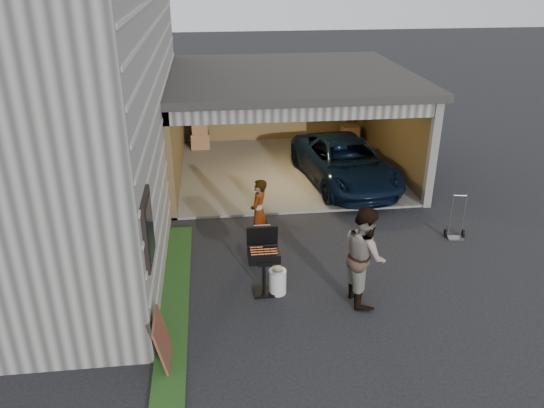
{
  "coord_description": "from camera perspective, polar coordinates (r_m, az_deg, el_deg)",
  "views": [
    {
      "loc": [
        -1.45,
        -8.12,
        5.73
      ],
      "look_at": [
        -0.27,
        1.69,
        1.15
      ],
      "focal_mm": 35.0,
      "sensor_mm": 36.0,
      "label": 1
    }
  ],
  "objects": [
    {
      "name": "ground",
      "position": [
        10.04,
        2.72,
        -9.94
      ],
      "size": [
        80.0,
        80.0,
        0.0
      ],
      "primitive_type": "plane",
      "color": "black",
      "rests_on": "ground"
    },
    {
      "name": "house",
      "position": [
        13.28,
        -27.06,
        9.23
      ],
      "size": [
        7.0,
        11.0,
        5.5
      ],
      "primitive_type": "cube",
      "color": "#474744",
      "rests_on": "ground"
    },
    {
      "name": "groundcover_strip",
      "position": [
        9.15,
        -10.68,
        -14.14
      ],
      "size": [
        0.5,
        8.0,
        0.06
      ],
      "primitive_type": "cube",
      "color": "#193814",
      "rests_on": "ground"
    },
    {
      "name": "garage",
      "position": [
        15.56,
        1.56,
        10.5
      ],
      "size": [
        6.8,
        6.3,
        2.9
      ],
      "color": "#605E59",
      "rests_on": "ground"
    },
    {
      "name": "minivan",
      "position": [
        14.72,
        7.82,
        4.27
      ],
      "size": [
        2.55,
        4.59,
        1.21
      ],
      "primitive_type": "imported",
      "rotation": [
        0.0,
        0.0,
        0.13
      ],
      "color": "black",
      "rests_on": "ground"
    },
    {
      "name": "woman",
      "position": [
        11.49,
        -1.43,
        -0.84
      ],
      "size": [
        0.55,
        0.64,
        1.49
      ],
      "primitive_type": "imported",
      "rotation": [
        0.0,
        0.0,
        -2.0
      ],
      "color": "silver",
      "rests_on": "ground"
    },
    {
      "name": "man",
      "position": [
        9.62,
        9.9,
        -5.44
      ],
      "size": [
        0.77,
        0.95,
        1.87
      ],
      "primitive_type": "imported",
      "rotation": [
        0.0,
        0.0,
        1.64
      ],
      "color": "#48241C",
      "rests_on": "ground"
    },
    {
      "name": "bbq_grill",
      "position": [
        9.75,
        -0.91,
        -5.71
      ],
      "size": [
        0.58,
        0.51,
        1.29
      ],
      "color": "black",
      "rests_on": "ground"
    },
    {
      "name": "propane_tank",
      "position": [
        10.01,
        0.6,
        -8.35
      ],
      "size": [
        0.38,
        0.38,
        0.49
      ],
      "primitive_type": "cylinder",
      "rotation": [
        0.0,
        0.0,
        0.19
      ],
      "color": "silver",
      "rests_on": "ground"
    },
    {
      "name": "plywood_panel",
      "position": [
        8.53,
        -11.69,
        -14.23
      ],
      "size": [
        0.21,
        0.76,
        0.84
      ],
      "primitive_type": "cube",
      "rotation": [
        0.0,
        -0.21,
        0.0
      ],
      "color": "#55281D",
      "rests_on": "ground"
    },
    {
      "name": "hand_truck",
      "position": [
        12.61,
        19.14,
        -2.61
      ],
      "size": [
        0.45,
        0.36,
        1.04
      ],
      "rotation": [
        0.0,
        0.0,
        -0.15
      ],
      "color": "slate",
      "rests_on": "ground"
    }
  ]
}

